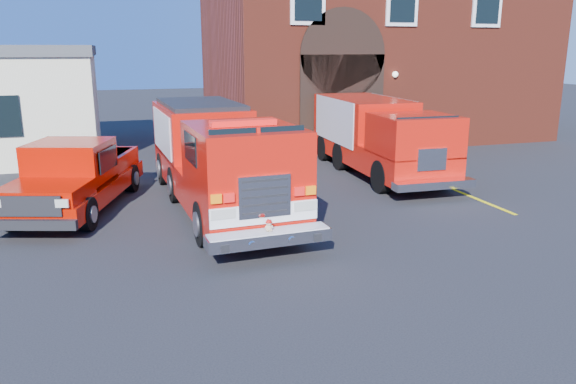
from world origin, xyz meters
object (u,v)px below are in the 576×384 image
object	(u,v)px
pickup_truck	(76,177)
secondary_truck	(377,134)
fire_station	(369,48)
fire_engine	(217,157)

from	to	relation	value
pickup_truck	secondary_truck	world-z (taller)	secondary_truck
fire_station	secondary_truck	bearing A→B (deg)	-113.05
fire_station	pickup_truck	distance (m)	17.34
fire_engine	secondary_truck	bearing A→B (deg)	23.38
fire_station	secondary_truck	world-z (taller)	fire_station
fire_station	fire_engine	world-z (taller)	fire_station
secondary_truck	fire_engine	bearing A→B (deg)	-156.62
fire_station	pickup_truck	bearing A→B (deg)	-142.25
fire_engine	fire_station	bearing A→B (deg)	49.24
pickup_truck	secondary_truck	size ratio (longest dim) A/B	0.79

